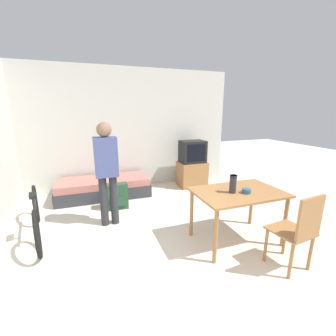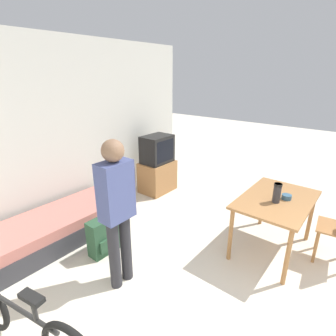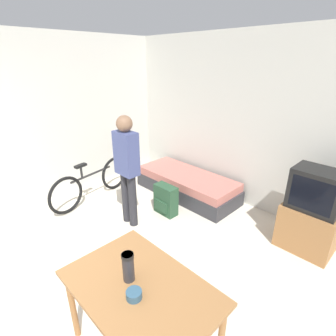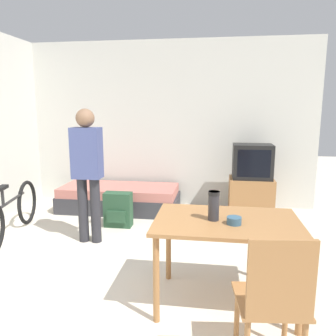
# 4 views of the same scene
# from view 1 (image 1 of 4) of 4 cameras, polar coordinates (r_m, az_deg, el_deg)

# --- Properties ---
(ground_plane) EXTENTS (20.00, 20.00, 0.00)m
(ground_plane) POSITION_cam_1_polar(r_m,az_deg,el_deg) (2.35, 7.02, -35.04)
(ground_plane) COLOR beige
(wall_back) EXTENTS (5.21, 0.06, 2.70)m
(wall_back) POSITION_cam_1_polar(r_m,az_deg,el_deg) (5.26, -11.68, 9.46)
(wall_back) COLOR silver
(wall_back) RESTS_ON ground_plane
(daybed) EXTENTS (1.89, 0.78, 0.39)m
(daybed) POSITION_cam_1_polar(r_m,az_deg,el_deg) (4.96, -15.98, -4.78)
(daybed) COLOR #333338
(daybed) RESTS_ON ground_plane
(tv) EXTENTS (0.65, 0.48, 1.10)m
(tv) POSITION_cam_1_polar(r_m,az_deg,el_deg) (5.37, 6.16, 0.69)
(tv) COLOR #9E6B3D
(tv) RESTS_ON ground_plane
(dining_table) EXTENTS (1.17, 0.77, 0.74)m
(dining_table) POSITION_cam_1_polar(r_m,az_deg,el_deg) (3.19, 17.33, -7.18)
(dining_table) COLOR #9E6B3D
(dining_table) RESTS_ON ground_plane
(wooden_chair) EXTENTS (0.45, 0.45, 0.93)m
(wooden_chair) POSITION_cam_1_polar(r_m,az_deg,el_deg) (2.92, 30.28, -13.26)
(wooden_chair) COLOR #9E6B3D
(wooden_chair) RESTS_ON ground_plane
(bicycle) EXTENTS (0.37, 1.66, 0.72)m
(bicycle) POSITION_cam_1_polar(r_m,az_deg,el_deg) (3.78, -30.44, -10.45)
(bicycle) COLOR black
(bicycle) RESTS_ON ground_plane
(person_standing) EXTENTS (0.34, 0.22, 1.62)m
(person_standing) POSITION_cam_1_polar(r_m,az_deg,el_deg) (3.53, -15.31, 0.12)
(person_standing) COLOR #28282D
(person_standing) RESTS_ON ground_plane
(thermos_flask) EXTENTS (0.09, 0.09, 0.24)m
(thermos_flask) POSITION_cam_1_polar(r_m,az_deg,el_deg) (3.04, 16.18, -3.69)
(thermos_flask) COLOR #2D2D33
(thermos_flask) RESTS_ON dining_table
(mate_bowl) EXTENTS (0.11, 0.11, 0.06)m
(mate_bowl) POSITION_cam_1_polar(r_m,az_deg,el_deg) (3.11, 19.27, -5.53)
(mate_bowl) COLOR #335670
(mate_bowl) RESTS_ON dining_table
(backpack) EXTENTS (0.38, 0.22, 0.48)m
(backpack) POSITION_cam_1_polar(r_m,az_deg,el_deg) (4.29, -12.72, -7.04)
(backpack) COLOR #284C33
(backpack) RESTS_ON ground_plane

